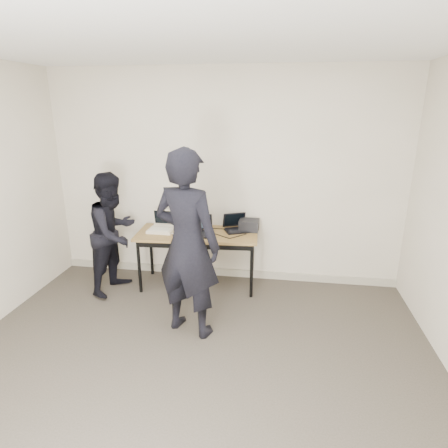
% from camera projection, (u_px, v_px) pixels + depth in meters
% --- Properties ---
extents(room, '(4.60, 4.60, 2.80)m').
position_uv_depth(room, '(176.00, 238.00, 2.64)').
color(room, '#413A31').
rests_on(room, ground).
extents(desk, '(1.54, 0.74, 0.72)m').
position_uv_depth(desk, '(197.00, 237.00, 4.68)').
color(desk, brown).
rests_on(desk, ground).
extents(laptop_beige, '(0.32, 0.31, 0.25)m').
position_uv_depth(laptop_beige, '(162.00, 227.00, 4.74)').
color(laptop_beige, beige).
rests_on(laptop_beige, desk).
extents(laptop_center, '(0.32, 0.31, 0.24)m').
position_uv_depth(laptop_center, '(199.00, 230.00, 4.61)').
color(laptop_center, black).
rests_on(laptop_center, desk).
extents(laptop_right, '(0.38, 0.37, 0.21)m').
position_uv_depth(laptop_right, '(236.00, 227.00, 4.74)').
color(laptop_right, black).
rests_on(laptop_right, desk).
extents(leather_satchel, '(0.36, 0.18, 0.25)m').
position_uv_depth(leather_satchel, '(187.00, 217.00, 4.87)').
color(leather_satchel, brown).
rests_on(leather_satchel, desk).
extents(tissue, '(0.14, 0.11, 0.08)m').
position_uv_depth(tissue, '(189.00, 206.00, 4.82)').
color(tissue, white).
rests_on(tissue, leather_satchel).
extents(equipment_box, '(0.25, 0.21, 0.14)m').
position_uv_depth(equipment_box, '(249.00, 225.00, 4.73)').
color(equipment_box, black).
rests_on(equipment_box, desk).
extents(power_brick, '(0.09, 0.06, 0.03)m').
position_uv_depth(power_brick, '(176.00, 235.00, 4.53)').
color(power_brick, black).
rests_on(power_brick, desk).
extents(cables, '(1.15, 0.41, 0.01)m').
position_uv_depth(cables, '(201.00, 233.00, 4.65)').
color(cables, black).
rests_on(cables, desk).
extents(person_typist, '(0.79, 0.64, 1.89)m').
position_uv_depth(person_typist, '(187.00, 245.00, 3.63)').
color(person_typist, black).
rests_on(person_typist, ground).
extents(person_observer, '(0.73, 0.85, 1.50)m').
position_uv_depth(person_observer, '(114.00, 233.00, 4.57)').
color(person_observer, black).
rests_on(person_observer, ground).
extents(baseboard, '(4.50, 0.03, 0.10)m').
position_uv_depth(baseboard, '(224.00, 272.00, 5.14)').
color(baseboard, '#A39B87').
rests_on(baseboard, ground).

